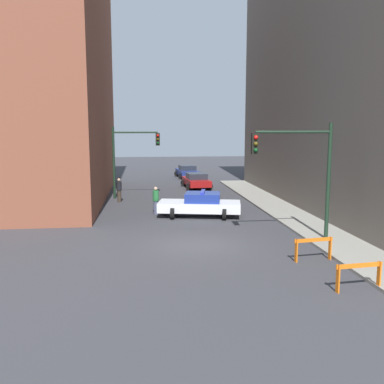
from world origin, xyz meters
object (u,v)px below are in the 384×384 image
(traffic_light_near, at_px, (304,164))
(parked_car_near, at_px, (196,180))
(barrier_mid, at_px, (313,245))
(traffic_light_far, at_px, (129,152))
(parked_car_mid, at_px, (187,171))
(pedestrian_corner, at_px, (119,190))
(barrier_front, at_px, (359,272))
(pedestrian_crossing, at_px, (156,200))
(police_car, at_px, (200,204))

(traffic_light_near, distance_m, parked_car_near, 18.37)
(parked_car_near, relative_size, barrier_mid, 2.77)
(traffic_light_near, relative_size, traffic_light_far, 1.00)
(parked_car_mid, distance_m, pedestrian_corner, 15.62)
(parked_car_mid, relative_size, pedestrian_corner, 2.66)
(barrier_front, distance_m, barrier_mid, 3.14)
(pedestrian_corner, bearing_deg, barrier_front, 137.03)
(traffic_light_far, xyz_separation_m, parked_car_mid, (5.58, 12.69, -2.72))
(traffic_light_near, xyz_separation_m, traffic_light_far, (-8.03, 13.28, -0.13))
(parked_car_mid, bearing_deg, traffic_light_near, -88.83)
(traffic_light_near, distance_m, barrier_front, 6.63)
(traffic_light_far, height_order, pedestrian_crossing, traffic_light_far)
(traffic_light_far, height_order, barrier_front, traffic_light_far)
(traffic_light_far, bearing_deg, pedestrian_corner, -112.60)
(pedestrian_crossing, bearing_deg, pedestrian_corner, 48.34)
(police_car, xyz_separation_m, barrier_mid, (3.19, -8.84, -0.11))
(parked_car_near, height_order, parked_car_mid, same)
(police_car, height_order, parked_car_near, police_car)
(traffic_light_near, height_order, traffic_light_far, traffic_light_near)
(traffic_light_near, relative_size, parked_car_mid, 1.18)
(pedestrian_crossing, height_order, pedestrian_corner, same)
(barrier_mid, bearing_deg, traffic_light_near, 78.13)
(parked_car_near, bearing_deg, police_car, -100.09)
(traffic_light_near, xyz_separation_m, parked_car_near, (-2.50, 17.98, -2.86))
(traffic_light_far, bearing_deg, parked_car_near, 40.35)
(parked_car_mid, relative_size, barrier_front, 2.77)
(parked_car_mid, height_order, barrier_mid, parked_car_mid)
(pedestrian_corner, bearing_deg, traffic_light_near, 148.51)
(parked_car_near, relative_size, barrier_front, 2.76)
(pedestrian_corner, distance_m, barrier_mid, 16.58)
(barrier_front, bearing_deg, traffic_light_far, 111.67)
(pedestrian_corner, bearing_deg, pedestrian_crossing, 138.99)
(parked_car_near, height_order, barrier_front, parked_car_near)
(police_car, distance_m, pedestrian_corner, 7.47)
(barrier_front, height_order, barrier_mid, same)
(traffic_light_far, height_order, barrier_mid, traffic_light_far)
(police_car, distance_m, barrier_mid, 9.40)
(pedestrian_crossing, distance_m, barrier_front, 14.24)
(barrier_mid, bearing_deg, pedestrian_crossing, 120.26)
(barrier_front, bearing_deg, parked_car_near, 95.02)
(pedestrian_crossing, bearing_deg, parked_car_mid, 9.57)
(police_car, xyz_separation_m, parked_car_near, (1.29, 11.94, -0.05))
(parked_car_near, xyz_separation_m, barrier_mid, (1.91, -20.78, -0.06))
(parked_car_mid, bearing_deg, pedestrian_corner, -117.83)
(barrier_front, bearing_deg, pedestrian_corner, 115.28)
(traffic_light_near, relative_size, pedestrian_corner, 3.13)
(barrier_mid, bearing_deg, traffic_light_far, 114.84)
(parked_car_near, distance_m, parked_car_mid, 7.99)
(police_car, bearing_deg, barrier_front, -152.60)
(traffic_light_far, bearing_deg, pedestrian_crossing, -74.68)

